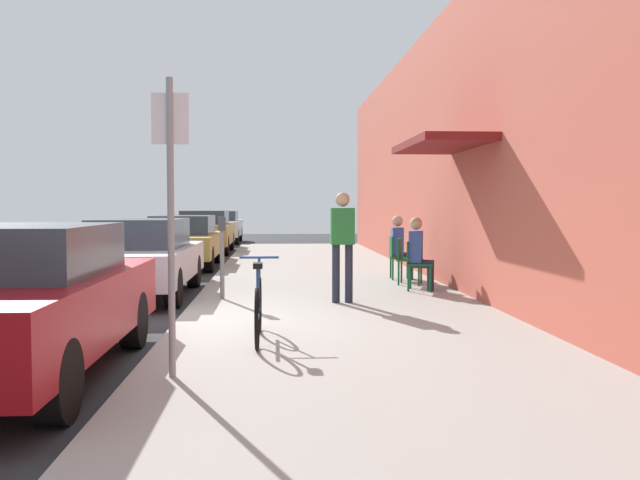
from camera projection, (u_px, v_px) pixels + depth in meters
ground_plane at (173, 333)px, 8.74m from camera, size 60.00×60.00×0.00m
sidewalk_slab at (336, 304)px, 10.87m from camera, size 4.50×32.00×0.12m
building_facade at (487, 139)px, 10.90m from camera, size 1.40×32.00×5.33m
parked_car_0 at (17, 300)px, 6.41m from camera, size 1.80×4.40×1.44m
parked_car_1 at (140, 257)px, 12.21m from camera, size 1.80×4.40×1.38m
parked_car_2 at (183, 240)px, 17.93m from camera, size 1.80×4.40×1.35m
parked_car_3 at (205, 231)px, 23.44m from camera, size 1.80×4.40×1.44m
parked_car_4 at (219, 226)px, 29.54m from camera, size 1.80×4.40×1.37m
parking_meter at (222, 251)px, 11.02m from camera, size 0.12×0.10×1.32m
street_sign at (171, 203)px, 5.96m from camera, size 0.32×0.06×2.60m
bicycle_0 at (258, 308)px, 7.64m from camera, size 0.46×1.71×0.90m
cafe_chair_0 at (416, 262)px, 12.15m from camera, size 0.55×0.55×0.87m
seated_patron_0 at (419, 251)px, 12.12m from camera, size 0.50×0.46×1.29m
cafe_chair_1 at (406, 258)px, 13.07m from camera, size 0.56×0.56×0.87m
cafe_chair_2 at (397, 254)px, 13.98m from camera, size 0.46×0.46×0.87m
seated_patron_2 at (400, 245)px, 13.97m from camera, size 0.44×0.37×1.29m
pedestrian_standing at (342, 238)px, 10.58m from camera, size 0.36×0.22×1.70m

